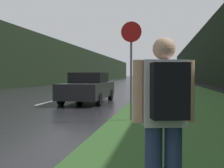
% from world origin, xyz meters
% --- Properties ---
extents(grass_verge, '(6.00, 240.00, 0.02)m').
position_xyz_m(grass_verge, '(7.04, 40.00, 0.01)').
color(grass_verge, '#2D5123').
rests_on(grass_verge, ground_plane).
extents(lane_stripe_c, '(0.12, 3.00, 0.01)m').
position_xyz_m(lane_stripe_c, '(0.00, 14.08, 0.00)').
color(lane_stripe_c, silver).
rests_on(lane_stripe_c, ground_plane).
extents(lane_stripe_d, '(0.12, 3.00, 0.01)m').
position_xyz_m(lane_stripe_d, '(0.00, 21.08, 0.00)').
color(lane_stripe_d, silver).
rests_on(lane_stripe_d, ground_plane).
extents(treeline_far_side, '(2.00, 140.00, 6.46)m').
position_xyz_m(treeline_far_side, '(-10.04, 50.00, 3.23)').
color(treeline_far_side, black).
rests_on(treeline_far_side, ground_plane).
extents(treeline_near_side, '(2.00, 140.00, 8.95)m').
position_xyz_m(treeline_near_side, '(13.04, 50.00, 4.48)').
color(treeline_near_side, black).
rests_on(treeline_near_side, ground_plane).
extents(stop_sign, '(0.61, 0.07, 2.96)m').
position_xyz_m(stop_sign, '(4.70, 9.13, 1.76)').
color(stop_sign, slate).
rests_on(stop_sign, ground_plane).
extents(hitchhiker_with_backpack, '(0.59, 0.49, 1.74)m').
position_xyz_m(hitchhiker_with_backpack, '(5.62, 3.50, 1.00)').
color(hitchhiker_with_backpack, navy).
rests_on(hitchhiker_with_backpack, ground_plane).
extents(car_passing_near, '(1.96, 4.65, 1.48)m').
position_xyz_m(car_passing_near, '(2.02, 14.29, 0.74)').
color(car_passing_near, black).
rests_on(car_passing_near, ground_plane).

